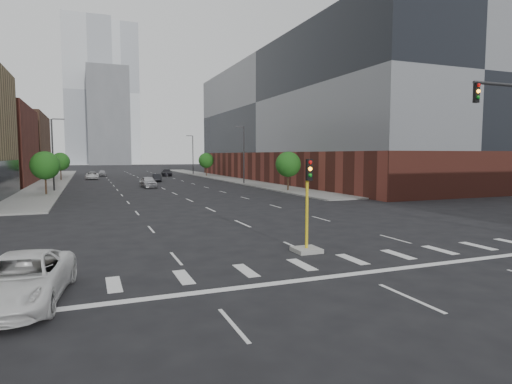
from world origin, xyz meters
TOP-DOWN VIEW (x-y plane):
  - ground at (0.00, 0.00)m, footprint 400.00×400.00m
  - sidewalk_left_far at (-15.00, 74.00)m, footprint 5.00×92.00m
  - sidewalk_right_far at (15.00, 74.00)m, footprint 5.00×92.00m
  - building_right_main at (29.50, 60.00)m, footprint 24.00×70.00m
  - tower_left at (-8.00, 220.00)m, footprint 22.00×22.00m
  - tower_right at (10.00, 260.00)m, footprint 20.00×20.00m
  - tower_mid at (0.00, 200.00)m, footprint 18.00×18.00m
  - median_traffic_signal at (0.00, 8.97)m, footprint 1.20×1.20m
  - streetlight_right_a at (13.41, 55.00)m, footprint 1.60×0.22m
  - streetlight_right_b at (13.41, 90.00)m, footprint 1.60×0.22m
  - streetlight_left at (-13.41, 50.00)m, footprint 1.60×0.22m
  - tree_left_near at (-14.00, 45.00)m, footprint 3.20×3.20m
  - tree_left_far at (-14.00, 75.00)m, footprint 3.20×3.20m
  - tree_right_near at (14.00, 40.00)m, footprint 3.20×3.20m
  - tree_right_far at (14.00, 80.00)m, footprint 3.20×3.20m
  - car_near_left at (-1.67, 52.59)m, footprint 2.27×4.78m
  - car_mid_right at (1.50, 65.91)m, footprint 1.77×4.16m
  - car_far_left at (-8.78, 77.40)m, footprint 2.47×5.10m
  - car_deep_right at (6.36, 84.38)m, footprint 2.80×5.51m
  - car_distant at (-6.64, 89.16)m, footprint 1.70×4.00m
  - parked_minivan at (-11.58, 6.00)m, footprint 3.23×5.74m

SIDE VIEW (x-z plane):
  - ground at x=0.00m, z-range 0.00..0.00m
  - sidewalk_left_far at x=-15.00m, z-range 0.00..0.15m
  - sidewalk_right_far at x=15.00m, z-range 0.00..0.15m
  - car_mid_right at x=1.50m, z-range 0.00..1.33m
  - car_distant at x=-6.64m, z-range 0.00..1.35m
  - car_far_left at x=-8.78m, z-range 0.00..1.40m
  - parked_minivan at x=-11.58m, z-range 0.00..1.51m
  - car_deep_right at x=6.36m, z-range 0.00..1.53m
  - car_near_left at x=-1.67m, z-range 0.00..1.58m
  - median_traffic_signal at x=0.00m, z-range -1.23..3.17m
  - tree_left_near at x=-14.00m, z-range 0.97..5.82m
  - tree_left_far at x=-14.00m, z-range 0.97..5.82m
  - tree_right_near at x=14.00m, z-range 0.97..5.82m
  - tree_right_far at x=14.00m, z-range 0.97..5.82m
  - streetlight_right_a at x=13.41m, z-range 0.47..9.55m
  - streetlight_right_b at x=13.41m, z-range 0.47..9.55m
  - streetlight_left at x=-13.41m, z-range 0.47..9.55m
  - building_right_main at x=29.50m, z-range 0.00..22.00m
  - tower_mid at x=0.00m, z-range 0.00..44.00m
  - tower_left at x=-8.00m, z-range 0.00..70.00m
  - tower_right at x=10.00m, z-range 0.00..80.00m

